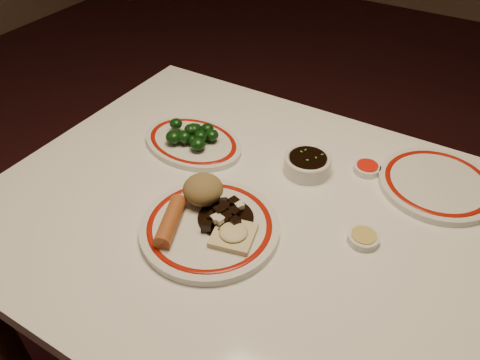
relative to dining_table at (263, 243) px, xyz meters
name	(u,v)px	position (x,y,z in m)	size (l,w,h in m)	color
dining_table	(263,243)	(0.00, 0.00, 0.00)	(1.20, 0.90, 0.75)	white
main_plate	(210,227)	(-0.07, -0.10, 0.10)	(0.38, 0.38, 0.02)	silver
rice_mound	(203,189)	(-0.12, -0.05, 0.14)	(0.09, 0.09, 0.06)	olive
spring_roll	(170,221)	(-0.14, -0.15, 0.13)	(0.03, 0.03, 0.13)	#A75829
fried_wonton	(233,234)	(-0.01, -0.11, 0.12)	(0.10, 0.10, 0.02)	beige
stirfry_heap	(224,216)	(-0.06, -0.07, 0.12)	(0.12, 0.12, 0.03)	black
broccoli_plate	(193,142)	(-0.28, 0.13, 0.10)	(0.28, 0.25, 0.02)	silver
broccoli_pile	(193,133)	(-0.27, 0.12, 0.13)	(0.14, 0.11, 0.05)	#23471C
soy_bowl	(307,164)	(0.01, 0.18, 0.11)	(0.11, 0.11, 0.04)	silver
sweet_sour_dish	(367,168)	(0.14, 0.25, 0.10)	(0.06, 0.06, 0.02)	silver
mustard_dish	(363,238)	(0.21, 0.03, 0.10)	(0.06, 0.06, 0.02)	silver
far_plate	(437,184)	(0.29, 0.28, 0.10)	(0.31, 0.31, 0.02)	silver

